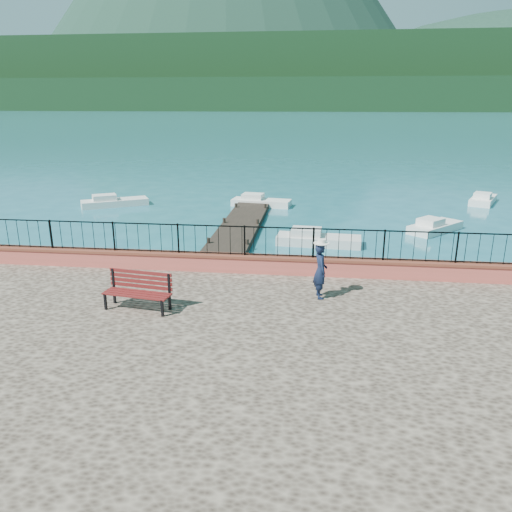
% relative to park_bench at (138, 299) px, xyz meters
% --- Properties ---
extents(ground, '(2000.00, 2000.00, 0.00)m').
position_rel_park_bench_xyz_m(ground, '(2.72, -0.35, -1.50)').
color(ground, '#19596B').
rests_on(ground, ground).
extents(parapet, '(28.00, 0.46, 0.58)m').
position_rel_park_bench_xyz_m(parapet, '(2.72, 3.35, -0.01)').
color(parapet, '#C75148').
rests_on(parapet, promenade).
extents(railing, '(27.00, 0.05, 0.95)m').
position_rel_park_bench_xyz_m(railing, '(2.72, 3.35, 0.75)').
color(railing, black).
rests_on(railing, parapet).
extents(dock, '(2.00, 16.00, 0.30)m').
position_rel_park_bench_xyz_m(dock, '(0.72, 11.65, -1.35)').
color(dock, '#2D231C').
rests_on(dock, ground).
extents(far_forest, '(900.00, 60.00, 18.00)m').
position_rel_park_bench_xyz_m(far_forest, '(2.72, 299.65, 7.50)').
color(far_forest, black).
rests_on(far_forest, ground).
extents(foothills, '(900.00, 120.00, 44.00)m').
position_rel_park_bench_xyz_m(foothills, '(2.72, 359.65, 20.50)').
color(foothills, black).
rests_on(foothills, ground).
extents(park_bench, '(1.90, 0.86, 1.02)m').
position_rel_park_bench_xyz_m(park_bench, '(0.00, 0.00, 0.00)').
color(park_bench, black).
rests_on(park_bench, promenade).
extents(person, '(0.50, 0.65, 1.60)m').
position_rel_park_bench_xyz_m(person, '(4.85, 1.43, 0.50)').
color(person, '#101A32').
rests_on(person, promenade).
extents(hat, '(0.44, 0.44, 0.12)m').
position_rel_park_bench_xyz_m(hat, '(4.85, 1.43, 1.36)').
color(hat, white).
rests_on(hat, person).
extents(boat_1, '(4.03, 1.59, 0.80)m').
position_rel_park_bench_xyz_m(boat_1, '(4.87, 11.04, -1.10)').
color(boat_1, silver).
rests_on(boat_1, ground).
extents(boat_2, '(3.24, 3.31, 0.80)m').
position_rel_park_bench_xyz_m(boat_2, '(10.92, 14.28, -1.10)').
color(boat_2, silver).
rests_on(boat_2, ground).
extents(boat_3, '(4.26, 3.16, 0.80)m').
position_rel_park_bench_xyz_m(boat_3, '(-8.27, 18.56, -1.10)').
color(boat_3, silver).
rests_on(boat_3, ground).
extents(boat_4, '(3.92, 1.82, 0.80)m').
position_rel_park_bench_xyz_m(boat_4, '(1.17, 19.69, -1.10)').
color(boat_4, silver).
rests_on(boat_4, ground).
extents(boat_5, '(2.56, 3.53, 0.80)m').
position_rel_park_bench_xyz_m(boat_5, '(15.71, 22.31, -1.10)').
color(boat_5, silver).
rests_on(boat_5, ground).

